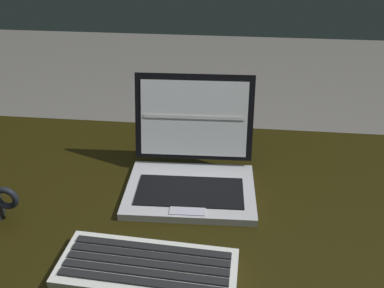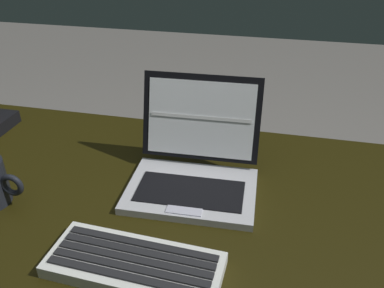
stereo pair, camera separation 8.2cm
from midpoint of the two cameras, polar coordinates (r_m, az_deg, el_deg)
name	(u,v)px [view 2 (the right image)]	position (r m, az deg, el deg)	size (l,w,h in m)	color
desk	(177,236)	(0.98, 0.22, -13.14)	(1.59, 0.72, 0.72)	black
laptop_front	(194,167)	(0.92, 2.91, -3.34)	(0.30, 0.27, 0.23)	#B8B7BE
external_keyboard	(135,265)	(0.74, -5.02, -17.01)	(0.32, 0.14, 0.03)	silver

